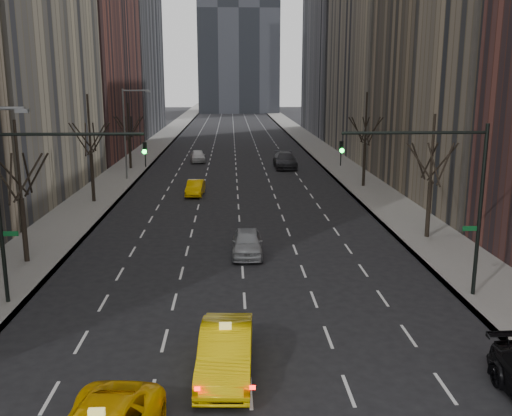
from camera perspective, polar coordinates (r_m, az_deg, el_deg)
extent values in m
cube|color=slate|center=(84.30, -10.53, 5.76)|extent=(4.50, 320.00, 0.15)
cube|color=slate|center=(84.46, 6.25, 5.91)|extent=(4.50, 320.00, 0.15)
cylinder|color=black|center=(33.92, -22.16, -2.05)|extent=(0.28, 0.28, 3.57)
cylinder|color=black|center=(33.20, -22.73, 4.49)|extent=(0.16, 0.16, 4.25)
cylinder|color=black|center=(34.06, -21.88, 3.22)|extent=(0.42, 1.80, 2.52)
cylinder|color=black|center=(33.33, -21.12, 3.09)|extent=(1.74, 0.72, 2.52)
cylinder|color=black|center=(32.59, -21.83, 2.83)|extent=(1.46, 1.25, 2.52)
cylinder|color=black|center=(32.60, -23.34, 2.70)|extent=(0.42, 1.80, 2.52)
cylinder|color=black|center=(33.34, -24.07, 2.84)|extent=(1.74, 0.72, 2.52)
cylinder|color=black|center=(34.07, -23.33, 3.10)|extent=(1.46, 1.25, 2.52)
cylinder|color=black|center=(48.90, -16.04, 2.96)|extent=(0.28, 0.28, 3.99)
cylinder|color=black|center=(48.39, -16.36, 8.06)|extent=(0.16, 0.16, 4.75)
cylinder|color=black|center=(49.27, -15.87, 6.83)|extent=(0.42, 1.80, 2.52)
cylinder|color=black|center=(48.59, -15.26, 6.79)|extent=(1.74, 0.72, 2.52)
cylinder|color=black|center=(47.80, -15.65, 6.67)|extent=(1.46, 1.25, 2.52)
cylinder|color=black|center=(47.70, -16.68, 6.60)|extent=(0.42, 1.80, 2.52)
cylinder|color=black|center=(48.40, -17.29, 6.64)|extent=(1.74, 0.72, 2.52)
cylinder|color=black|center=(49.18, -16.87, 6.76)|extent=(1.46, 1.25, 2.52)
cylinder|color=black|center=(66.40, -12.48, 5.35)|extent=(0.28, 0.28, 3.36)
cylinder|color=black|center=(66.04, -12.63, 8.52)|extent=(0.16, 0.16, 4.00)
cylinder|color=black|center=(66.90, -12.35, 7.92)|extent=(0.42, 1.80, 2.52)
cylinder|color=black|center=(66.25, -11.86, 7.90)|extent=(1.74, 0.72, 2.52)
cylinder|color=black|center=(65.44, -12.11, 7.83)|extent=(1.46, 1.25, 2.52)
cylinder|color=black|center=(65.29, -12.86, 7.78)|extent=(0.42, 1.80, 2.52)
cylinder|color=black|center=(65.95, -13.34, 7.81)|extent=(1.74, 0.72, 2.52)
cylinder|color=black|center=(66.76, -13.08, 7.88)|extent=(1.46, 1.25, 2.52)
cylinder|color=black|center=(37.95, 16.87, -0.15)|extent=(0.28, 0.28, 3.57)
cylinder|color=black|center=(37.31, 17.25, 5.72)|extent=(0.16, 0.16, 4.25)
cylinder|color=black|center=(38.27, 16.96, 4.54)|extent=(0.42, 1.80, 2.52)
cylinder|color=black|center=(37.98, 18.17, 4.40)|extent=(1.74, 0.72, 2.52)
cylinder|color=black|center=(37.14, 18.41, 4.21)|extent=(1.46, 1.25, 2.52)
cylinder|color=black|center=(36.59, 17.38, 4.16)|extent=(0.42, 1.80, 2.52)
cylinder|color=black|center=(36.89, 16.13, 4.30)|extent=(1.74, 0.72, 2.52)
cylinder|color=black|center=(37.73, 15.94, 4.50)|extent=(1.46, 1.25, 2.52)
cylinder|color=black|center=(54.93, 10.76, 4.26)|extent=(0.28, 0.28, 3.99)
cylinder|color=black|center=(54.47, 10.95, 8.81)|extent=(0.16, 0.16, 4.75)
cylinder|color=black|center=(55.41, 10.85, 7.69)|extent=(0.42, 1.80, 2.52)
cylinder|color=black|center=(55.03, 11.65, 7.62)|extent=(1.74, 0.72, 2.52)
cylinder|color=black|center=(54.18, 11.71, 7.54)|extent=(1.46, 1.25, 2.52)
cylinder|color=black|center=(53.70, 10.95, 7.53)|extent=(0.42, 1.80, 2.52)
cylinder|color=black|center=(54.09, 10.13, 7.60)|extent=(1.74, 0.72, 2.52)
cylinder|color=black|center=(54.95, 10.09, 7.68)|extent=(1.46, 1.25, 2.52)
cylinder|color=black|center=(25.95, -18.28, 7.03)|extent=(6.50, 0.14, 0.14)
imported|color=black|center=(25.37, -11.03, 5.27)|extent=(0.18, 0.22, 1.10)
sphere|color=#0CFF33|center=(25.17, -11.10, 5.55)|extent=(0.20, 0.20, 0.20)
cube|color=#0C5926|center=(27.59, -23.35, -2.38)|extent=(0.70, 0.04, 0.22)
cylinder|color=black|center=(27.98, 21.49, -0.32)|extent=(0.18, 0.18, 8.00)
cylinder|color=black|center=(26.27, 15.60, 7.26)|extent=(6.50, 0.14, 0.14)
imported|color=black|center=(25.55, 8.50, 5.42)|extent=(0.18, 0.22, 1.10)
sphere|color=#0CFF33|center=(25.36, 8.59, 5.70)|extent=(0.20, 0.20, 0.20)
cube|color=#0C5926|center=(28.00, 20.61, -1.93)|extent=(0.70, 0.04, 0.22)
cube|color=slate|center=(24.32, -22.36, 8.98)|extent=(0.50, 0.22, 0.15)
cylinder|color=slate|center=(59.10, -12.99, 7.20)|extent=(0.16, 0.16, 9.00)
cylinder|color=slate|center=(58.64, -11.92, 11.42)|extent=(2.60, 0.14, 0.14)
cube|color=slate|center=(58.46, -10.74, 11.37)|extent=(0.50, 0.22, 0.15)
imported|color=#E6BD04|center=(20.38, -3.05, -14.14)|extent=(2.03, 5.21, 1.69)
imported|color=#93969A|center=(33.33, -0.88, -3.46)|extent=(1.87, 4.42, 1.49)
imported|color=#FFBC05|center=(50.72, -6.08, 2.02)|extent=(1.63, 4.09, 1.32)
imported|color=#2C2C31|center=(66.20, 2.91, 4.79)|extent=(2.50, 6.12, 1.78)
imported|color=silver|center=(71.34, -5.84, 5.20)|extent=(2.14, 4.49, 1.48)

